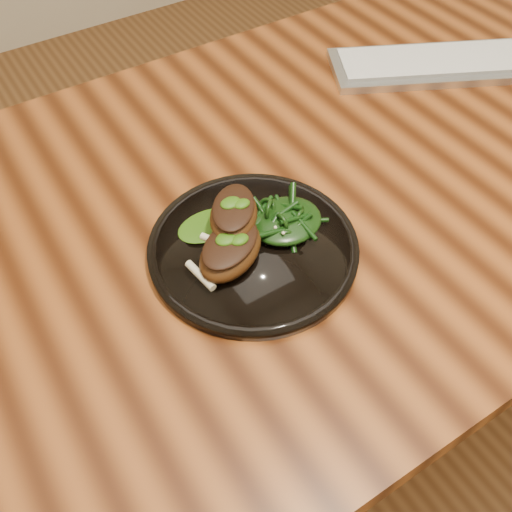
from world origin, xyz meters
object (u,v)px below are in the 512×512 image
(plate, at_px, (253,248))
(lamb_chop_front, at_px, (230,250))
(greens_heap, at_px, (286,217))
(keyboard, at_px, (451,63))
(desk, at_px, (319,208))

(plate, relative_size, lamb_chop_front, 2.25)
(plate, distance_m, greens_heap, 0.06)
(greens_heap, relative_size, keyboard, 0.22)
(plate, bearing_deg, lamb_chop_front, -166.05)
(desk, xyz_separation_m, greens_heap, (-0.12, -0.08, 0.11))
(plate, distance_m, lamb_chop_front, 0.05)
(greens_heap, bearing_deg, lamb_chop_front, -171.03)
(desk, xyz_separation_m, keyboard, (0.35, 0.10, 0.09))
(plate, xyz_separation_m, keyboard, (0.52, 0.18, 0.00))
(plate, height_order, greens_heap, greens_heap)
(greens_heap, bearing_deg, plate, -174.81)
(desk, distance_m, lamb_chop_front, 0.26)
(desk, relative_size, greens_heap, 16.59)
(plate, relative_size, greens_heap, 2.78)
(greens_heap, xyz_separation_m, keyboard, (0.47, 0.17, -0.02))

